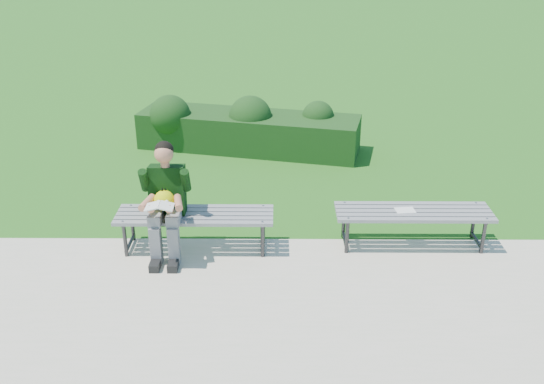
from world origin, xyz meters
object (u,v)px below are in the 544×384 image
at_px(bench_left, 195,218).
at_px(bench_right, 413,215).
at_px(seated_boy, 166,198).
at_px(hedge, 244,127).
at_px(paper_sheet, 405,210).

xyz_separation_m(bench_left, bench_right, (2.53, 0.10, 0.00)).
bearing_deg(seated_boy, hedge, 78.93).
bearing_deg(paper_sheet, bench_left, -177.68).
distance_m(seated_boy, paper_sheet, 2.75).
height_order(bench_left, paper_sheet, bench_left).
distance_m(bench_right, paper_sheet, 0.12).
bearing_deg(bench_right, bench_left, -177.78).
distance_m(bench_right, seated_boy, 2.85).
height_order(seated_boy, paper_sheet, seated_boy).
xyz_separation_m(hedge, seated_boy, (-0.69, -3.52, 0.34)).
relative_size(bench_left, bench_right, 1.00).
bearing_deg(bench_left, paper_sheet, 2.32).
bearing_deg(paper_sheet, bench_right, 0.00).
bearing_deg(bench_right, paper_sheet, -180.00).
bearing_deg(seated_boy, paper_sheet, 4.02).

